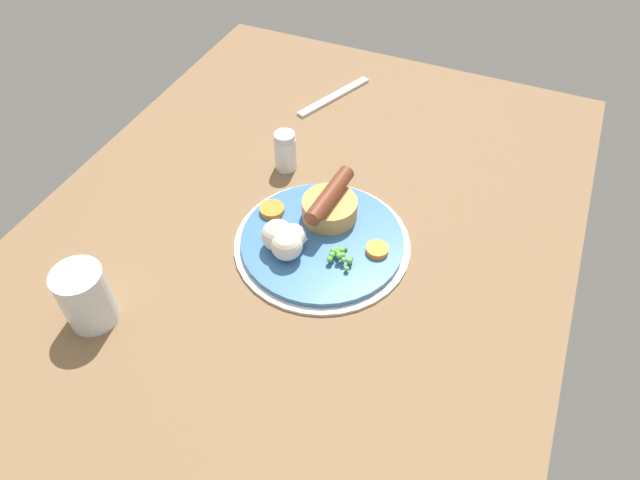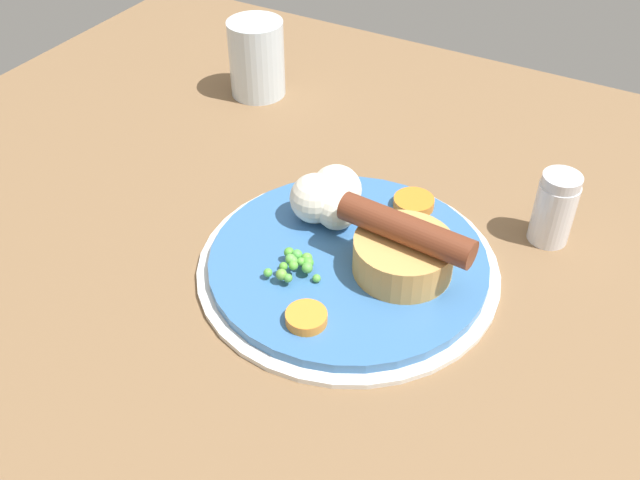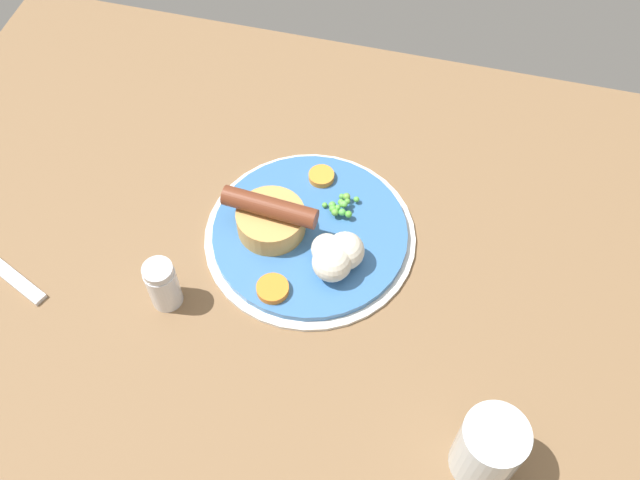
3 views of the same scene
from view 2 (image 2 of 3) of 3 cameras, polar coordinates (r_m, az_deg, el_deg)
dining_table at (r=65.54cm, az=4.53°, el=-1.16°), size 110.00×80.00×3.00cm
dinner_plate at (r=61.34cm, az=2.26°, el=-1.94°), size 25.95×25.95×1.40cm
sausage_pudding at (r=58.44cm, az=6.72°, el=-0.74°), size 11.65×8.31×5.56cm
pea_pile at (r=58.62cm, az=-1.98°, el=-1.94°), size 4.39×3.65×1.82cm
cauliflower_floret at (r=63.64cm, az=0.66°, el=3.45°), size 6.31×6.51×4.66cm
carrot_slice_0 at (r=66.41cm, az=7.51°, el=2.98°), size 4.70×4.70×0.93cm
carrot_slice_1 at (r=54.90cm, az=-0.74°, el=-6.37°), size 3.68×3.68×0.88cm
drinking_glass at (r=85.54cm, az=-5.08°, el=14.27°), size 6.45×6.45×8.86cm
salt_shaker at (r=65.95cm, az=18.25°, el=2.41°), size 3.60×3.60×6.89cm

